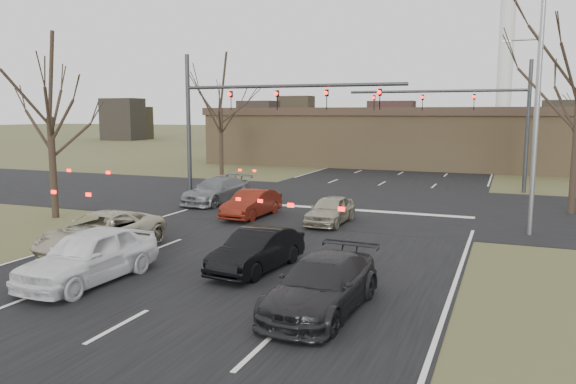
% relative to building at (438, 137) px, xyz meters
% --- Properties ---
extents(ground, '(360.00, 360.00, 0.00)m').
position_rel_building_xyz_m(ground, '(-2.00, -38.00, -2.67)').
color(ground, '#4D4E29').
rests_on(ground, ground).
extents(road_main, '(14.00, 300.00, 0.02)m').
position_rel_building_xyz_m(road_main, '(-2.00, 22.00, -2.66)').
color(road_main, black).
rests_on(road_main, ground).
extents(road_cross, '(200.00, 14.00, 0.02)m').
position_rel_building_xyz_m(road_cross, '(-2.00, -23.00, -2.65)').
color(road_cross, black).
rests_on(road_cross, ground).
extents(building, '(42.40, 10.40, 5.30)m').
position_rel_building_xyz_m(building, '(0.00, 0.00, 0.00)').
color(building, olive).
rests_on(building, ground).
extents(mast_arm_near, '(12.12, 0.24, 8.00)m').
position_rel_building_xyz_m(mast_arm_near, '(-7.23, -25.00, 2.41)').
color(mast_arm_near, '#383A3D').
rests_on(mast_arm_near, ground).
extents(mast_arm_far, '(11.12, 0.24, 8.00)m').
position_rel_building_xyz_m(mast_arm_far, '(4.18, -15.00, 2.35)').
color(mast_arm_far, '#383A3D').
rests_on(mast_arm_far, ground).
extents(streetlight_right_near, '(2.34, 0.25, 10.00)m').
position_rel_building_xyz_m(streetlight_right_near, '(6.82, -28.00, 2.92)').
color(streetlight_right_near, gray).
rests_on(streetlight_right_near, ground).
extents(streetlight_right_far, '(2.34, 0.25, 10.00)m').
position_rel_building_xyz_m(streetlight_right_far, '(7.32, -11.00, 2.92)').
color(streetlight_right_far, gray).
rests_on(streetlight_right_far, ground).
extents(tree_left_near, '(5.10, 5.10, 8.50)m').
position_rel_building_xyz_m(tree_left_near, '(-13.50, -32.00, 3.90)').
color(tree_left_near, black).
rests_on(tree_left_near, ground).
extents(tree_left_far, '(5.70, 5.70, 9.50)m').
position_rel_building_xyz_m(tree_left_far, '(-15.00, -13.00, 4.68)').
color(tree_left_far, black).
rests_on(tree_left_far, ground).
extents(car_silver_suv, '(2.47, 5.07, 1.39)m').
position_rel_building_xyz_m(car_silver_suv, '(-7.05, -36.51, -1.97)').
color(car_silver_suv, '#B8B095').
rests_on(car_silver_suv, ground).
extents(car_white_sedan, '(2.01, 4.67, 1.57)m').
position_rel_building_xyz_m(car_white_sedan, '(-5.00, -39.46, -1.88)').
color(car_white_sedan, white).
rests_on(car_white_sedan, ground).
extents(car_black_hatch, '(1.80, 4.05, 1.29)m').
position_rel_building_xyz_m(car_black_hatch, '(-1.00, -36.59, -2.02)').
color(car_black_hatch, black).
rests_on(car_black_hatch, ground).
extents(car_charcoal_sedan, '(2.14, 4.72, 1.34)m').
position_rel_building_xyz_m(car_charcoal_sedan, '(2.00, -39.29, -1.99)').
color(car_charcoal_sedan, black).
rests_on(car_charcoal_sedan, ground).
extents(car_grey_ahead, '(2.42, 4.97, 1.39)m').
position_rel_building_xyz_m(car_grey_ahead, '(-8.50, -25.53, -1.97)').
color(car_grey_ahead, slate).
rests_on(car_grey_ahead, ground).
extents(car_red_ahead, '(1.54, 3.93, 1.27)m').
position_rel_building_xyz_m(car_red_ahead, '(-5.00, -28.54, -2.03)').
color(car_red_ahead, '#5E180D').
rests_on(car_red_ahead, ground).
extents(car_silver_ahead, '(1.54, 3.69, 1.25)m').
position_rel_building_xyz_m(car_silver_ahead, '(-1.11, -28.71, -2.04)').
color(car_silver_ahead, '#A29C83').
rests_on(car_silver_ahead, ground).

